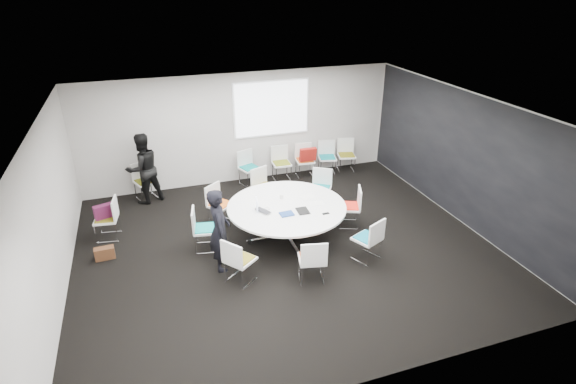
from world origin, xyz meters
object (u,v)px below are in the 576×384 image
object	(u,v)px
person_back	(143,169)
laptop	(265,210)
chair_person_back	(146,188)
chair_ring_d	(221,212)
chair_ring_b	(320,195)
cup	(281,196)
chair_back_a	(250,174)
person_main	(219,230)
chair_ring_h	(367,246)
brown_bag	(105,253)
chair_ring_f	(240,268)
chair_back_c	(305,166)
chair_back_b	(282,169)
maroon_bag	(105,211)
chair_ring_e	(205,236)
chair_ring_a	(349,214)
chair_ring_g	(312,267)
chair_spare_left	(108,226)
conference_table	(287,213)
chair_ring_c	(264,194)
chair_back_d	(327,163)

from	to	relation	value
person_back	laptop	world-z (taller)	person_back
chair_person_back	chair_ring_d	bearing A→B (deg)	108.79
chair_ring_b	cup	xyz separation A→B (m)	(-1.19, -0.73, 0.50)
chair_back_a	person_main	distance (m)	3.72
person_back	cup	distance (m)	3.49
chair_ring_d	chair_back_a	bearing A→B (deg)	-160.41
chair_ring_h	brown_bag	world-z (taller)	chair_ring_h
chair_ring_f	person_main	xyz separation A→B (m)	(-0.23, 0.54, 0.52)
chair_ring_f	person_back	bearing A→B (deg)	162.71
chair_ring_d	chair_back_c	size ratio (longest dim) A/B	1.00
chair_back_b	maroon_bag	bearing A→B (deg)	24.01
chair_ring_b	chair_back_b	world-z (taller)	same
chair_ring_e	person_back	bearing A→B (deg)	-147.84
laptop	chair_back_c	bearing A→B (deg)	-61.96
chair_ring_b	person_main	bearing A→B (deg)	65.17
chair_ring_a	laptop	distance (m)	1.97
chair_ring_g	chair_ring_h	distance (m)	1.27
chair_person_back	person_main	xyz separation A→B (m)	(1.17, -3.40, 0.52)
chair_ring_b	chair_spare_left	distance (m)	4.66
chair_back_c	cup	xyz separation A→B (m)	(-1.46, -2.48, 0.50)
chair_ring_g	chair_spare_left	xyz separation A→B (m)	(-3.42, 2.68, 0.00)
conference_table	chair_ring_g	distance (m)	1.57
chair_ring_d	chair_person_back	xyz separation A→B (m)	(-1.48, 1.77, 0.00)
chair_ring_d	laptop	bearing A→B (deg)	83.85
chair_spare_left	chair_person_back	bearing A→B (deg)	-18.19
person_back	chair_back_c	bearing A→B (deg)	159.60
chair_ring_b	brown_bag	xyz separation A→B (m)	(-4.74, -0.71, -0.16)
chair_ring_f	chair_spare_left	xyz separation A→B (m)	(-2.22, 2.29, 0.00)
chair_ring_d	chair_ring_e	size ratio (longest dim) A/B	1.00
chair_person_back	chair_ring_e	bearing A→B (deg)	89.20
chair_person_back	laptop	bearing A→B (deg)	106.19
chair_ring_d	chair_ring_c	bearing A→B (deg)	166.86
chair_ring_b	conference_table	bearing A→B (deg)	74.93
chair_ring_h	chair_back_d	xyz separation A→B (m)	(0.92, 4.07, 0.00)
conference_table	chair_ring_b	size ratio (longest dim) A/B	2.72
chair_back_b	maroon_bag	xyz separation A→B (m)	(-4.29, -1.68, 0.34)
chair_ring_h	chair_spare_left	size ratio (longest dim) A/B	1.00
conference_table	maroon_bag	xyz separation A→B (m)	(-3.49, 1.14, 0.06)
chair_person_back	chair_ring_h	bearing A→B (deg)	112.54
chair_ring_a	conference_table	bearing A→B (deg)	112.60
chair_ring_g	person_back	world-z (taller)	person_back
chair_back_a	cup	xyz separation A→B (m)	(0.07, -2.45, 0.50)
chair_back_c	chair_person_back	bearing A→B (deg)	6.42
conference_table	chair_ring_e	bearing A→B (deg)	176.68
chair_person_back	maroon_bag	distance (m)	1.88
chair_ring_f	person_main	size ratio (longest dim) A/B	0.56
chair_ring_c	chair_ring_d	size ratio (longest dim) A/B	1.00
chair_person_back	maroon_bag	xyz separation A→B (m)	(-0.84, -1.64, 0.34)
chair_ring_d	brown_bag	distance (m)	2.47
chair_ring_a	brown_bag	distance (m)	4.99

